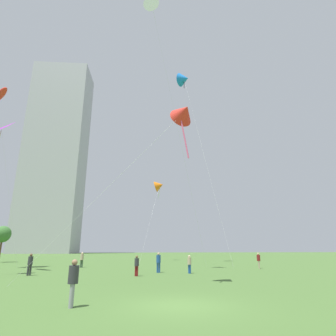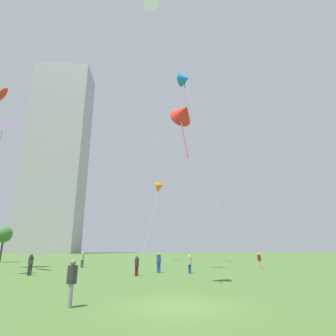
{
  "view_description": "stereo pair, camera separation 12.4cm",
  "coord_description": "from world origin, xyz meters",
  "px_view_note": "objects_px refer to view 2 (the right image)",
  "views": [
    {
      "loc": [
        -2.07,
        -11.79,
        2.18
      ],
      "look_at": [
        1.12,
        11.13,
        8.91
      ],
      "focal_mm": 29.57,
      "sensor_mm": 36.0,
      "label": 1
    },
    {
      "loc": [
        -1.94,
        -11.81,
        2.18
      ],
      "look_at": [
        1.12,
        11.13,
        8.91
      ],
      "focal_mm": 29.57,
      "sensor_mm": 36.0,
      "label": 2
    }
  ],
  "objects_px": {
    "person_standing_4": "(137,264)",
    "person_standing_5": "(259,259)",
    "kite_flying_3": "(1,95)",
    "person_standing_6": "(190,263)",
    "kite_flying_6": "(183,113)",
    "kite_flying_5": "(160,186)",
    "person_standing_1": "(159,261)",
    "person_standing_3": "(72,279)",
    "kite_flying_4": "(185,79)",
    "kite_flying_1": "(2,129)",
    "distant_highrise_0": "(57,155)",
    "person_standing_0": "(31,263)",
    "park_tree_1": "(4,234)",
    "person_standing_2": "(83,259)",
    "kite_flying_2": "(153,7)"
  },
  "relations": [
    {
      "from": "person_standing_4",
      "to": "person_standing_5",
      "type": "height_order",
      "value": "person_standing_5"
    },
    {
      "from": "person_standing_4",
      "to": "kite_flying_3",
      "type": "distance_m",
      "value": 23.16
    },
    {
      "from": "person_standing_6",
      "to": "kite_flying_6",
      "type": "distance_m",
      "value": 13.74
    },
    {
      "from": "kite_flying_5",
      "to": "person_standing_1",
      "type": "bearing_deg",
      "value": -96.02
    },
    {
      "from": "person_standing_5",
      "to": "kite_flying_6",
      "type": "xyz_separation_m",
      "value": [
        -11.04,
        -13.66,
        10.37
      ]
    },
    {
      "from": "person_standing_3",
      "to": "kite_flying_4",
      "type": "xyz_separation_m",
      "value": [
        10.87,
        30.35,
        30.32
      ]
    },
    {
      "from": "kite_flying_6",
      "to": "person_standing_6",
      "type": "bearing_deg",
      "value": 76.77
    },
    {
      "from": "kite_flying_1",
      "to": "kite_flying_4",
      "type": "height_order",
      "value": "kite_flying_4"
    },
    {
      "from": "person_standing_4",
      "to": "distant_highrise_0",
      "type": "bearing_deg",
      "value": -36.9
    },
    {
      "from": "person_standing_0",
      "to": "person_standing_1",
      "type": "bearing_deg",
      "value": -10.59
    },
    {
      "from": "distant_highrise_0",
      "to": "park_tree_1",
      "type": "bearing_deg",
      "value": -75.17
    },
    {
      "from": "person_standing_4",
      "to": "distant_highrise_0",
      "type": "xyz_separation_m",
      "value": [
        -36.73,
        107.68,
        44.4
      ]
    },
    {
      "from": "person_standing_6",
      "to": "kite_flying_6",
      "type": "bearing_deg",
      "value": 133.03
    },
    {
      "from": "person_standing_5",
      "to": "kite_flying_4",
      "type": "xyz_separation_m",
      "value": [
        -5.78,
        11.44,
        30.37
      ]
    },
    {
      "from": "person_standing_3",
      "to": "distant_highrise_0",
      "type": "distance_m",
      "value": 132.11
    },
    {
      "from": "person_standing_1",
      "to": "kite_flying_3",
      "type": "bearing_deg",
      "value": 2.55
    },
    {
      "from": "person_standing_1",
      "to": "distant_highrise_0",
      "type": "distance_m",
      "value": 120.1
    },
    {
      "from": "kite_flying_4",
      "to": "kite_flying_6",
      "type": "relative_size",
      "value": 2.65
    },
    {
      "from": "kite_flying_1",
      "to": "kite_flying_4",
      "type": "distance_m",
      "value": 30.26
    },
    {
      "from": "person_standing_3",
      "to": "park_tree_1",
      "type": "relative_size",
      "value": 0.31
    },
    {
      "from": "person_standing_2",
      "to": "person_standing_6",
      "type": "height_order",
      "value": "person_standing_2"
    },
    {
      "from": "person_standing_0",
      "to": "kite_flying_1",
      "type": "height_order",
      "value": "kite_flying_1"
    },
    {
      "from": "distant_highrise_0",
      "to": "kite_flying_6",
      "type": "bearing_deg",
      "value": -66.86
    },
    {
      "from": "person_standing_3",
      "to": "person_standing_4",
      "type": "bearing_deg",
      "value": -16.13
    },
    {
      "from": "person_standing_3",
      "to": "person_standing_4",
      "type": "relative_size",
      "value": 1.1
    },
    {
      "from": "kite_flying_1",
      "to": "kite_flying_5",
      "type": "distance_m",
      "value": 28.74
    },
    {
      "from": "person_standing_2",
      "to": "kite_flying_5",
      "type": "relative_size",
      "value": 0.11
    },
    {
      "from": "kite_flying_1",
      "to": "park_tree_1",
      "type": "height_order",
      "value": "kite_flying_1"
    },
    {
      "from": "person_standing_0",
      "to": "person_standing_6",
      "type": "xyz_separation_m",
      "value": [
        13.65,
        0.15,
        -0.11
      ]
    },
    {
      "from": "kite_flying_5",
      "to": "kite_flying_6",
      "type": "height_order",
      "value": "kite_flying_5"
    },
    {
      "from": "person_standing_6",
      "to": "park_tree_1",
      "type": "bearing_deg",
      "value": 13.77
    },
    {
      "from": "person_standing_5",
      "to": "kite_flying_3",
      "type": "relative_size",
      "value": 0.09
    },
    {
      "from": "person_standing_0",
      "to": "person_standing_3",
      "type": "relative_size",
      "value": 1.0
    },
    {
      "from": "person_standing_3",
      "to": "kite_flying_5",
      "type": "distance_m",
      "value": 43.26
    },
    {
      "from": "person_standing_5",
      "to": "kite_flying_4",
      "type": "height_order",
      "value": "kite_flying_4"
    },
    {
      "from": "kite_flying_3",
      "to": "park_tree_1",
      "type": "relative_size",
      "value": 3.22
    },
    {
      "from": "person_standing_4",
      "to": "kite_flying_6",
      "type": "bearing_deg",
      "value": 146.41
    },
    {
      "from": "person_standing_1",
      "to": "person_standing_5",
      "type": "distance_m",
      "value": 12.3
    },
    {
      "from": "person_standing_5",
      "to": "kite_flying_1",
      "type": "distance_m",
      "value": 34.24
    },
    {
      "from": "kite_flying_4",
      "to": "person_standing_2",
      "type": "bearing_deg",
      "value": -153.66
    },
    {
      "from": "kite_flying_2",
      "to": "kite_flying_6",
      "type": "xyz_separation_m",
      "value": [
        1.72,
        -9.58,
        -19.07
      ]
    },
    {
      "from": "person_standing_2",
      "to": "kite_flying_2",
      "type": "bearing_deg",
      "value": -39.34
    },
    {
      "from": "person_standing_0",
      "to": "person_standing_6",
      "type": "bearing_deg",
      "value": -16.7
    },
    {
      "from": "person_standing_1",
      "to": "kite_flying_5",
      "type": "height_order",
      "value": "kite_flying_5"
    },
    {
      "from": "kite_flying_6",
      "to": "kite_flying_3",
      "type": "bearing_deg",
      "value": 147.58
    },
    {
      "from": "person_standing_3",
      "to": "kite_flying_5",
      "type": "xyz_separation_m",
      "value": [
        7.63,
        40.57,
        12.92
      ]
    },
    {
      "from": "kite_flying_1",
      "to": "person_standing_3",
      "type": "bearing_deg",
      "value": -57.35
    },
    {
      "from": "person_standing_3",
      "to": "park_tree_1",
      "type": "xyz_separation_m",
      "value": [
        -18.37,
        37.79,
        3.33
      ]
    },
    {
      "from": "person_standing_5",
      "to": "kite_flying_6",
      "type": "distance_m",
      "value": 20.39
    },
    {
      "from": "person_standing_1",
      "to": "person_standing_5",
      "type": "xyz_separation_m",
      "value": [
        11.7,
        3.81,
        -0.07
      ]
    }
  ]
}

